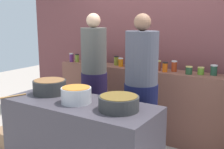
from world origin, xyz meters
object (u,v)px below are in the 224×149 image
at_px(preserve_jar_0, 72,57).
at_px(preserve_jar_1, 77,58).
at_px(cooking_pot_left, 50,87).
at_px(bread_crate, 11,137).
at_px(wooden_spoon, 13,96).
at_px(preserve_jar_3, 101,59).
at_px(preserve_jar_14, 214,70).
at_px(preserve_jar_6, 127,63).
at_px(cooking_pot_right, 119,103).
at_px(cooking_pot_center, 76,95).
at_px(cook_in_cap, 141,99).
at_px(preserve_jar_12, 189,70).
at_px(preserve_jar_11, 174,66).
at_px(preserve_jar_2, 86,59).
at_px(preserve_jar_7, 138,63).
at_px(preserve_jar_10, 165,67).
at_px(cook_with_tongs, 94,85).
at_px(preserve_jar_9, 159,65).
at_px(preserve_jar_13, 201,71).
at_px(preserve_jar_4, 116,61).
at_px(preserve_jar_5, 121,62).
at_px(preserve_jar_8, 147,64).

xyz_separation_m(preserve_jar_0, preserve_jar_1, (0.10, 0.02, -0.00)).
bearing_deg(cooking_pot_left, bread_crate, 178.74).
xyz_separation_m(preserve_jar_1, wooden_spoon, (0.37, -1.60, -0.21)).
xyz_separation_m(preserve_jar_3, preserve_jar_14, (1.77, -0.02, -0.00)).
bearing_deg(preserve_jar_1, wooden_spoon, -77.00).
xyz_separation_m(preserve_jar_6, cooking_pot_right, (0.69, -1.40, -0.15)).
relative_size(cooking_pot_center, cook_in_cap, 0.18).
bearing_deg(cooking_pot_left, preserve_jar_12, 45.20).
xyz_separation_m(cooking_pot_right, bread_crate, (-1.81, 0.09, -0.82)).
bearing_deg(preserve_jar_11, preserve_jar_1, -177.61).
xyz_separation_m(preserve_jar_2, preserve_jar_7, (0.90, 0.13, -0.01)).
relative_size(preserve_jar_10, preserve_jar_14, 1.00).
xyz_separation_m(preserve_jar_7, cook_with_tongs, (-0.37, -0.62, -0.25)).
distance_m(preserve_jar_7, bread_crate, 2.10).
xyz_separation_m(preserve_jar_6, preserve_jar_9, (0.51, -0.02, 0.01)).
xyz_separation_m(preserve_jar_7, cooking_pot_center, (0.03, -1.50, -0.13)).
relative_size(preserve_jar_13, cooking_pot_center, 0.30).
xyz_separation_m(preserve_jar_3, cooking_pot_right, (1.22, -1.46, -0.15)).
distance_m(cook_with_tongs, cook_in_cap, 0.87).
bearing_deg(cook_with_tongs, cooking_pot_right, -43.03).
bearing_deg(preserve_jar_4, preserve_jar_6, -10.22).
distance_m(preserve_jar_2, preserve_jar_7, 0.91).
relative_size(preserve_jar_9, preserve_jar_13, 1.42).
relative_size(preserve_jar_13, preserve_jar_14, 0.72).
bearing_deg(preserve_jar_5, cooking_pot_right, -60.15).
height_order(preserve_jar_5, preserve_jar_11, preserve_jar_11).
bearing_deg(cook_in_cap, preserve_jar_1, 154.78).
bearing_deg(preserve_jar_6, preserve_jar_5, -165.20).
bearing_deg(cook_with_tongs, preserve_jar_11, 31.45).
relative_size(preserve_jar_12, cook_in_cap, 0.06).
bearing_deg(bread_crate, preserve_jar_9, 38.41).
bearing_deg(wooden_spoon, preserve_jar_11, 52.32).
distance_m(cooking_pot_center, cook_in_cap, 0.80).
bearing_deg(preserve_jar_13, preserve_jar_3, 178.19).
distance_m(preserve_jar_12, cooking_pot_right, 1.38).
bearing_deg(preserve_jar_14, preserve_jar_13, -167.32).
bearing_deg(preserve_jar_4, preserve_jar_3, 176.29).
distance_m(preserve_jar_6, preserve_jar_13, 1.09).
distance_m(preserve_jar_11, preserve_jar_12, 0.24).
bearing_deg(wooden_spoon, cooking_pot_left, 51.20).
relative_size(preserve_jar_1, preserve_jar_14, 1.00).
height_order(preserve_jar_3, cook_with_tongs, cook_with_tongs).
distance_m(preserve_jar_0, preserve_jar_7, 1.19).
bearing_deg(preserve_jar_11, preserve_jar_14, 2.33).
bearing_deg(preserve_jar_10, preserve_jar_6, 173.46).
bearing_deg(preserve_jar_12, preserve_jar_1, 179.74).
bearing_deg(preserve_jar_4, preserve_jar_12, -4.64).
relative_size(preserve_jar_5, preserve_jar_8, 1.14).
bearing_deg(wooden_spoon, preserve_jar_7, 67.28).
height_order(preserve_jar_4, preserve_jar_8, preserve_jar_4).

